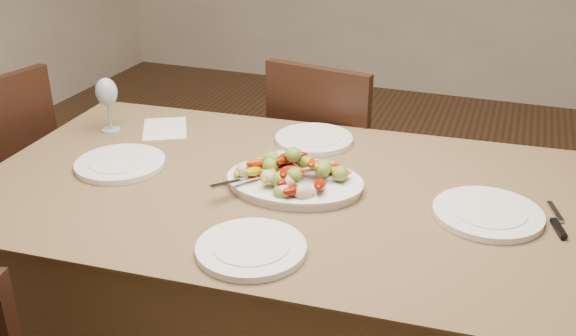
{
  "coord_description": "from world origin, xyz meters",
  "views": [
    {
      "loc": [
        0.67,
        -1.85,
        1.61
      ],
      "look_at": [
        0.09,
        -0.28,
        0.82
      ],
      "focal_mm": 40.0,
      "sensor_mm": 36.0,
      "label": 1
    }
  ],
  "objects_px": {
    "serving_platter": "(295,184)",
    "plate_right": "(488,214)",
    "plate_left": "(120,164)",
    "wine_glass": "(108,103)",
    "dining_table": "(288,293)",
    "plate_far": "(314,139)",
    "chair_far": "(337,167)",
    "plate_near": "(251,249)"
  },
  "relations": [
    {
      "from": "serving_platter",
      "to": "plate_right",
      "type": "xyz_separation_m",
      "value": [
        0.54,
        0.02,
        -0.0
      ]
    },
    {
      "from": "plate_left",
      "to": "wine_glass",
      "type": "bearing_deg",
      "value": 129.25
    },
    {
      "from": "serving_platter",
      "to": "plate_left",
      "type": "xyz_separation_m",
      "value": [
        -0.56,
        -0.05,
        -0.0
      ]
    },
    {
      "from": "plate_left",
      "to": "plate_right",
      "type": "bearing_deg",
      "value": 3.48
    },
    {
      "from": "dining_table",
      "to": "wine_glass",
      "type": "relative_size",
      "value": 8.98
    },
    {
      "from": "plate_far",
      "to": "wine_glass",
      "type": "relative_size",
      "value": 1.28
    },
    {
      "from": "plate_right",
      "to": "wine_glass",
      "type": "relative_size",
      "value": 1.42
    },
    {
      "from": "plate_far",
      "to": "wine_glass",
      "type": "bearing_deg",
      "value": -168.1
    },
    {
      "from": "plate_far",
      "to": "dining_table",
      "type": "bearing_deg",
      "value": -84.54
    },
    {
      "from": "dining_table",
      "to": "wine_glass",
      "type": "distance_m",
      "value": 0.9
    },
    {
      "from": "plate_left",
      "to": "plate_right",
      "type": "distance_m",
      "value": 1.1
    },
    {
      "from": "serving_platter",
      "to": "plate_far",
      "type": "xyz_separation_m",
      "value": [
        -0.05,
        0.34,
        -0.0
      ]
    },
    {
      "from": "serving_platter",
      "to": "plate_left",
      "type": "relative_size",
      "value": 1.41
    },
    {
      "from": "chair_far",
      "to": "plate_near",
      "type": "height_order",
      "value": "chair_far"
    },
    {
      "from": "plate_right",
      "to": "dining_table",
      "type": "bearing_deg",
      "value": -177.9
    },
    {
      "from": "dining_table",
      "to": "plate_near",
      "type": "distance_m",
      "value": 0.53
    },
    {
      "from": "plate_far",
      "to": "plate_near",
      "type": "bearing_deg",
      "value": -84.49
    },
    {
      "from": "dining_table",
      "to": "serving_platter",
      "type": "distance_m",
      "value": 0.39
    },
    {
      "from": "plate_left",
      "to": "wine_glass",
      "type": "xyz_separation_m",
      "value": [
        -0.2,
        0.24,
        0.09
      ]
    },
    {
      "from": "plate_right",
      "to": "plate_left",
      "type": "bearing_deg",
      "value": -176.52
    },
    {
      "from": "wine_glass",
      "to": "plate_right",
      "type": "bearing_deg",
      "value": -7.77
    },
    {
      "from": "chair_far",
      "to": "wine_glass",
      "type": "height_order",
      "value": "wine_glass"
    },
    {
      "from": "serving_platter",
      "to": "plate_far",
      "type": "relative_size",
      "value": 1.49
    },
    {
      "from": "wine_glass",
      "to": "dining_table",
      "type": "bearing_deg",
      "value": -14.99
    },
    {
      "from": "dining_table",
      "to": "plate_far",
      "type": "bearing_deg",
      "value": 95.46
    },
    {
      "from": "chair_far",
      "to": "wine_glass",
      "type": "relative_size",
      "value": 4.64
    },
    {
      "from": "plate_right",
      "to": "plate_far",
      "type": "relative_size",
      "value": 1.1
    },
    {
      "from": "plate_far",
      "to": "serving_platter",
      "type": "bearing_deg",
      "value": -81.41
    },
    {
      "from": "plate_right",
      "to": "plate_far",
      "type": "height_order",
      "value": "same"
    },
    {
      "from": "plate_left",
      "to": "plate_far",
      "type": "bearing_deg",
      "value": 37.83
    },
    {
      "from": "dining_table",
      "to": "serving_platter",
      "type": "height_order",
      "value": "serving_platter"
    },
    {
      "from": "plate_right",
      "to": "plate_near",
      "type": "relative_size",
      "value": 1.07
    },
    {
      "from": "serving_platter",
      "to": "plate_left",
      "type": "distance_m",
      "value": 0.56
    },
    {
      "from": "chair_far",
      "to": "plate_right",
      "type": "relative_size",
      "value": 3.27
    },
    {
      "from": "serving_platter",
      "to": "wine_glass",
      "type": "relative_size",
      "value": 1.91
    },
    {
      "from": "plate_left",
      "to": "plate_far",
      "type": "relative_size",
      "value": 1.06
    },
    {
      "from": "dining_table",
      "to": "plate_left",
      "type": "distance_m",
      "value": 0.67
    },
    {
      "from": "plate_left",
      "to": "dining_table",
      "type": "bearing_deg",
      "value": 4.92
    },
    {
      "from": "dining_table",
      "to": "wine_glass",
      "type": "height_order",
      "value": "wine_glass"
    },
    {
      "from": "wine_glass",
      "to": "serving_platter",
      "type": "bearing_deg",
      "value": -14.29
    },
    {
      "from": "plate_right",
      "to": "wine_glass",
      "type": "xyz_separation_m",
      "value": [
        -1.3,
        0.18,
        0.09
      ]
    },
    {
      "from": "plate_far",
      "to": "plate_near",
      "type": "xyz_separation_m",
      "value": [
        0.07,
        -0.7,
        0.0
      ]
    }
  ]
}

